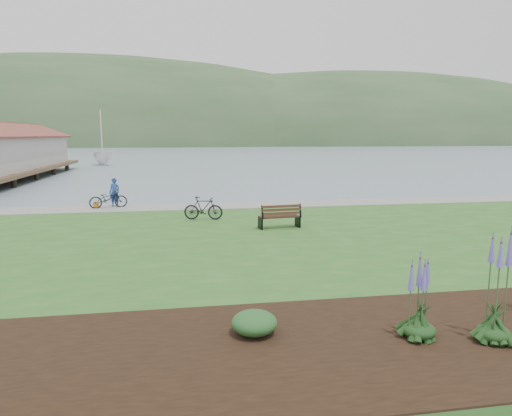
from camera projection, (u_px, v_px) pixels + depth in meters
The scene contains 14 objects.
ground at pixel (266, 242), 18.02m from camera, with size 600.00×600.00×0.00m, color slate.
lawn at pixel (277, 250), 16.04m from camera, with size 34.00×20.00×0.40m, color #2A5C20.
shoreline_path at pixel (242, 205), 24.67m from camera, with size 34.00×2.20×0.03m, color gray.
garden_bed at pixel (511, 330), 8.90m from camera, with size 24.00×4.40×0.04m, color black.
far_hillside at pixel (236, 145), 186.80m from camera, with size 580.00×80.00×38.00m, color #324F2C, non-canonical shape.
park_bench at pixel (280, 216), 18.63m from camera, with size 1.73×0.84×1.04m.
person at pixel (114, 190), 24.01m from camera, with size 0.66×0.45×1.82m, color navy.
bicycle_a at pixel (108, 199), 23.74m from camera, with size 1.92×0.67×1.00m, color black.
bicycle_b at pixel (203, 208), 20.51m from camera, with size 1.74×0.50×1.05m, color black.
sailboat at pixel (103, 165), 63.30m from camera, with size 9.13×9.30×24.07m, color silver.
pannier at pixel (96, 206), 23.69m from camera, with size 0.18×0.29×0.31m, color orange.
echium_0 at pixel (497, 294), 8.27m from camera, with size 0.62×0.62×2.34m.
echium_4 at pixel (421, 300), 8.43m from camera, with size 0.62×0.62×1.84m.
shrub_0 at pixel (254, 323), 8.67m from camera, with size 0.88×0.88×0.44m, color #1E4C21.
Camera 1 is at (-3.32, -17.26, 4.20)m, focal length 32.00 mm.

